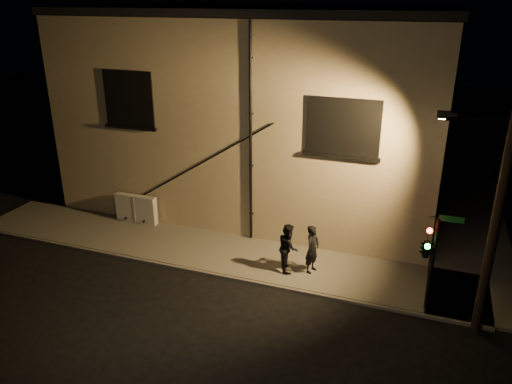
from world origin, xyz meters
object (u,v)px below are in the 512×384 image
at_px(pedestrian_b, 288,247).
at_px(streetlamp_pole, 491,218).
at_px(pedestrian_a, 312,249).
at_px(traffic_signal, 427,247).
at_px(utility_cabinet, 136,209).

height_order(pedestrian_b, streetlamp_pole, streetlamp_pole).
distance_m(pedestrian_a, pedestrian_b, 0.84).
relative_size(pedestrian_a, streetlamp_pole, 0.26).
bearing_deg(traffic_signal, pedestrian_b, 168.98).
xyz_separation_m(pedestrian_a, streetlamp_pole, (5.24, -1.30, 2.58)).
relative_size(utility_cabinet, traffic_signal, 0.58).
distance_m(utility_cabinet, streetlamp_pole, 13.88).
bearing_deg(pedestrian_b, pedestrian_a, -101.50).
relative_size(pedestrian_b, streetlamp_pole, 0.27).
xyz_separation_m(pedestrian_b, traffic_signal, (4.54, -0.88, 1.26)).
relative_size(pedestrian_a, traffic_signal, 0.55).
bearing_deg(utility_cabinet, streetlamp_pole, -11.70).
xyz_separation_m(utility_cabinet, streetlamp_pole, (13.30, -2.75, 2.84)).
distance_m(utility_cabinet, traffic_signal, 12.13).
distance_m(pedestrian_b, streetlamp_pole, 6.68).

